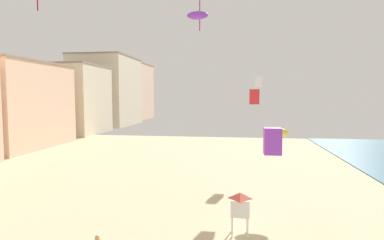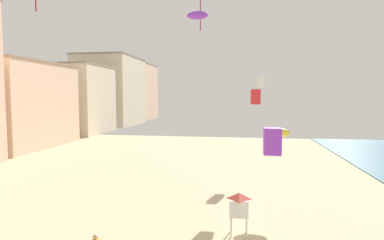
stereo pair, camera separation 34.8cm
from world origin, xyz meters
name	(u,v)px [view 1 (the left image)]	position (x,y,z in m)	size (l,w,h in m)	color
boardwalk_hotel_mid	(5,105)	(-28.36, 42.88, 6.86)	(14.87, 17.69, 13.72)	beige
boardwalk_hotel_far	(69,99)	(-28.36, 62.35, 7.55)	(14.53, 14.55, 15.09)	beige
boardwalk_hotel_distant	(107,91)	(-28.36, 82.92, 9.74)	(15.14, 19.68, 19.46)	beige
boardwalk_hotel_furthest	(132,92)	(-28.36, 104.51, 9.84)	(10.94, 21.02, 19.67)	beige
lifeguard_stand	(240,204)	(8.75, 15.62, 1.84)	(1.10, 1.10, 2.55)	white
kite_purple_parafoil	(197,15)	(5.72, 19.39, 13.89)	(1.48, 0.41, 0.58)	purple
kite_purple_box	(272,141)	(10.82, 17.93, 5.35)	(1.10, 1.10, 1.73)	purple
kite_yellow_parafoil	(277,133)	(11.71, 23.00, 5.32)	(1.94, 0.54, 0.76)	yellow
kite_white_box	(259,82)	(11.21, 36.69, 10.05)	(0.79, 0.79, 1.23)	white
kite_red_box	(254,97)	(10.10, 26.37, 8.20)	(0.87, 0.87, 1.36)	red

